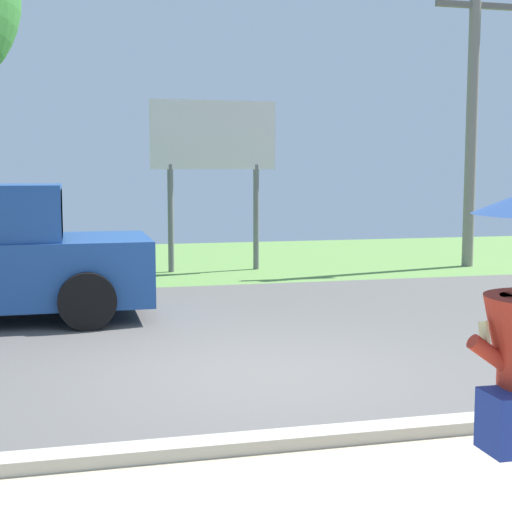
{
  "coord_description": "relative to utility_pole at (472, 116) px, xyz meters",
  "views": [
    {
      "loc": [
        -1.82,
        -7.24,
        2.06
      ],
      "look_at": [
        0.22,
        1.0,
        1.1
      ],
      "focal_mm": 52.6,
      "sensor_mm": 36.0,
      "label": 1
    }
  ],
  "objects": [
    {
      "name": "roadside_billboard",
      "position": [
        -5.51,
        0.61,
        -0.69
      ],
      "size": [
        2.6,
        0.12,
        3.5
      ],
      "color": "slate",
      "rests_on": "ground_plane"
    },
    {
      "name": "utility_pole",
      "position": [
        0.0,
        0.0,
        0.0
      ],
      "size": [
        1.8,
        0.24,
        6.14
      ],
      "color": "gray",
      "rests_on": "ground_plane"
    },
    {
      "name": "ground_plane",
      "position": [
        -6.57,
        -4.48,
        -3.29
      ],
      "size": [
        40.0,
        22.0,
        0.2
      ],
      "color": "#565451"
    }
  ]
}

